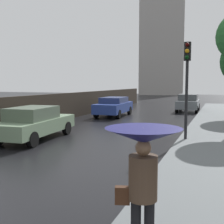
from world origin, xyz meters
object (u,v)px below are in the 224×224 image
pedestrian_with_umbrella_near (143,156)px  traffic_light (187,72)px  car_blue_near_kerb (114,106)px  car_green_mid_road (35,123)px  car_grey_behind_camera (188,103)px

pedestrian_with_umbrella_near → traffic_light: bearing=77.3°
car_blue_near_kerb → traffic_light: bearing=124.8°
car_blue_near_kerb → car_green_mid_road: 9.73m
car_blue_near_kerb → traffic_light: size_ratio=1.16×
car_blue_near_kerb → car_green_mid_road: car_green_mid_road is taller
car_green_mid_road → traffic_light: traffic_light is taller
car_green_mid_road → car_grey_behind_camera: size_ratio=1.13×
pedestrian_with_umbrella_near → traffic_light: 8.86m
pedestrian_with_umbrella_near → traffic_light: size_ratio=0.44×
car_green_mid_road → traffic_light: size_ratio=1.17×
traffic_light → car_blue_near_kerb: bearing=127.4°
car_grey_behind_camera → car_blue_near_kerb: bearing=-131.9°
car_blue_near_kerb → traffic_light: traffic_light is taller
car_blue_near_kerb → pedestrian_with_umbrella_near: 18.02m
car_green_mid_road → traffic_light: (6.29, 1.70, 2.19)m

